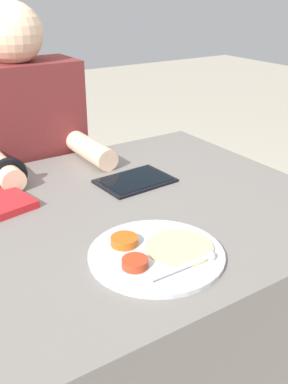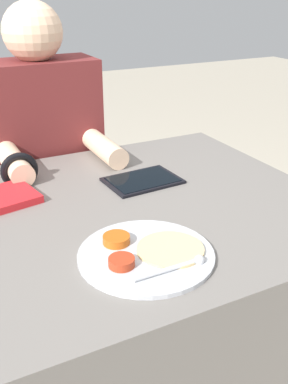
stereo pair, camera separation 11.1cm
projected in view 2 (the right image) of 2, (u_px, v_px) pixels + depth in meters
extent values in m
cube|color=slate|center=(116.00, 325.00, 1.32)|extent=(1.14, 0.89, 0.77)
cylinder|color=#B7BABF|center=(146.00, 255.00, 0.95)|extent=(0.29, 0.29, 0.01)
cylinder|color=#B75114|center=(116.00, 239.00, 0.99)|extent=(0.06, 0.06, 0.02)
cylinder|color=#A83319|center=(122.00, 262.00, 0.91)|extent=(0.05, 0.05, 0.02)
cylinder|color=#DBBC7F|center=(170.00, 249.00, 0.96)|extent=(0.15, 0.15, 0.01)
cylinder|color=#B7BABF|center=(168.00, 270.00, 0.89)|extent=(0.15, 0.01, 0.01)
sphere|color=#B7BABF|center=(199.00, 260.00, 0.92)|extent=(0.02, 0.02, 0.02)
cube|color=black|center=(143.00, 181.00, 1.32)|extent=(0.22, 0.16, 0.01)
cube|color=black|center=(143.00, 179.00, 1.31)|extent=(0.20, 0.14, 0.00)
cube|color=black|center=(56.00, 273.00, 1.84)|extent=(0.35, 0.22, 0.44)
cube|color=maroon|center=(44.00, 150.00, 1.62)|extent=(0.39, 0.20, 0.63)
sphere|color=beige|center=(32.00, 32.00, 1.45)|extent=(0.20, 0.20, 0.20)
cylinder|color=beige|center=(14.00, 162.00, 1.37)|extent=(0.07, 0.26, 0.07)
cylinder|color=beige|center=(103.00, 148.00, 1.49)|extent=(0.07, 0.26, 0.07)
torus|color=black|center=(19.00, 171.00, 1.31)|extent=(0.11, 0.02, 0.11)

